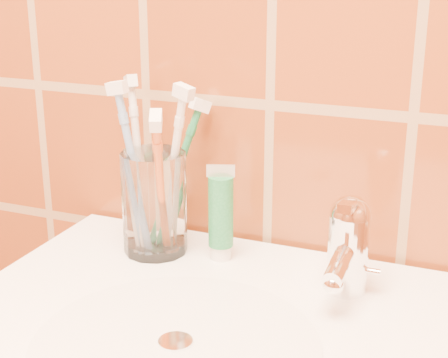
% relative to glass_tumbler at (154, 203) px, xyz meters
% --- Properties ---
extents(glass_tumbler, '(0.09, 0.09, 0.14)m').
position_rel_glass_tumbler_xyz_m(glass_tumbler, '(0.00, 0.00, 0.00)').
color(glass_tumbler, white).
rests_on(glass_tumbler, pedestal_sink).
extents(toothpaste_tube, '(0.04, 0.03, 0.13)m').
position_rel_glass_tumbler_xyz_m(toothpaste_tube, '(0.09, 0.01, -0.01)').
color(toothpaste_tube, white).
rests_on(toothpaste_tube, pedestal_sink).
extents(faucet, '(0.05, 0.11, 0.12)m').
position_rel_glass_tumbler_xyz_m(faucet, '(0.26, -0.02, -0.01)').
color(faucet, white).
rests_on(faucet, pedestal_sink).
extents(toothbrush_0, '(0.07, 0.07, 0.23)m').
position_rel_glass_tumbler_xyz_m(toothbrush_0, '(-0.02, -0.01, 0.04)').
color(toothbrush_0, '#779DD4').
rests_on(toothbrush_0, glass_tumbler).
extents(toothbrush_1, '(0.13, 0.19, 0.24)m').
position_rel_glass_tumbler_xyz_m(toothbrush_1, '(0.03, -0.03, 0.03)').
color(toothbrush_1, '#C35722').
rests_on(toothbrush_1, glass_tumbler).
extents(toothbrush_2, '(0.15, 0.17, 0.22)m').
position_rel_glass_tumbler_xyz_m(toothbrush_2, '(0.01, 0.04, 0.03)').
color(toothbrush_2, '#1F7446').
rests_on(toothbrush_2, glass_tumbler).
extents(toothbrush_3, '(0.14, 0.15, 0.24)m').
position_rel_glass_tumbler_xyz_m(toothbrush_3, '(-0.03, 0.02, 0.04)').
color(toothbrush_3, silver).
rests_on(toothbrush_3, glass_tumbler).
extents(toothbrush_4, '(0.10, 0.09, 0.24)m').
position_rel_glass_tumbler_xyz_m(toothbrush_4, '(0.03, 0.00, 0.04)').
color(toothbrush_4, white).
rests_on(toothbrush_4, glass_tumbler).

